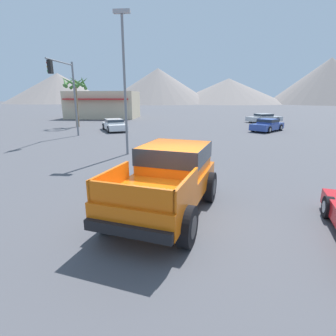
% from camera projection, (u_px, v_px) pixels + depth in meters
% --- Properties ---
extents(ground_plane, '(320.00, 320.00, 0.00)m').
position_uv_depth(ground_plane, '(174.00, 218.00, 7.49)').
color(ground_plane, '#4C4C51').
extents(orange_pickup_truck, '(3.26, 5.20, 1.92)m').
position_uv_depth(orange_pickup_truck, '(169.00, 175.00, 7.75)').
color(orange_pickup_truck, orange).
rests_on(orange_pickup_truck, ground_plane).
extents(parked_car_silver, '(4.89, 3.42, 1.13)m').
position_uv_depth(parked_car_silver, '(264.00, 118.00, 34.51)').
color(parked_car_silver, '#B7BABF').
rests_on(parked_car_silver, ground_plane).
extents(parked_car_white, '(3.58, 4.69, 1.15)m').
position_uv_depth(parked_car_white, '(114.00, 125.00, 26.28)').
color(parked_car_white, white).
rests_on(parked_car_white, ground_plane).
extents(parked_car_blue, '(3.92, 4.15, 1.20)m').
position_uv_depth(parked_car_blue, '(267.00, 125.00, 25.84)').
color(parked_car_blue, '#334C9E').
rests_on(parked_car_blue, ground_plane).
extents(traffic_light_main, '(0.38, 4.20, 6.07)m').
position_uv_depth(traffic_light_main, '(65.00, 84.00, 20.44)').
color(traffic_light_main, slate).
rests_on(traffic_light_main, ground_plane).
extents(street_lamp_post, '(0.90, 0.24, 7.73)m').
position_uv_depth(street_lamp_post, '(124.00, 72.00, 14.46)').
color(street_lamp_post, slate).
rests_on(street_lamp_post, ground_plane).
extents(palm_tree_tall, '(2.95, 2.97, 5.48)m').
position_uv_depth(palm_tree_tall, '(75.00, 88.00, 28.51)').
color(palm_tree_tall, brown).
rests_on(palm_tree_tall, ground_plane).
extents(storefront_building, '(10.51, 7.05, 4.07)m').
position_uv_depth(storefront_building, '(103.00, 105.00, 41.21)').
color(storefront_building, beige).
rests_on(storefront_building, ground_plane).
extents(distant_mountain_range, '(174.98, 58.31, 19.12)m').
position_uv_depth(distant_mountain_range, '(194.00, 86.00, 121.14)').
color(distant_mountain_range, gray).
rests_on(distant_mountain_range, ground_plane).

